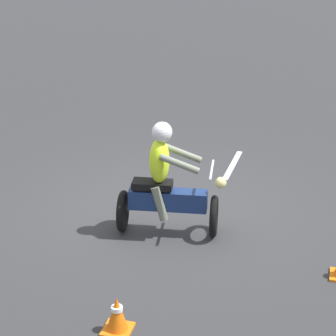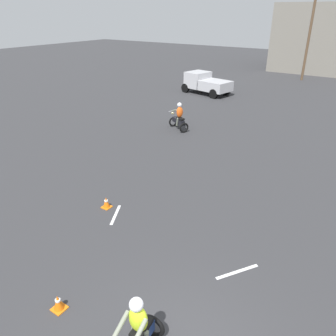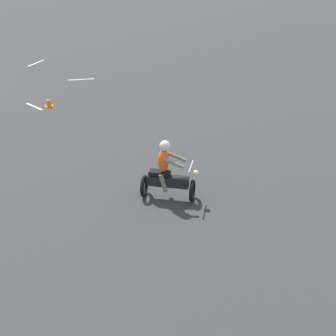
# 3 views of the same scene
# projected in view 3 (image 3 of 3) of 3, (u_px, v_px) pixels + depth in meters

# --- Properties ---
(motorcycle_rider_background) EXTENTS (1.52, 1.19, 1.66)m
(motorcycle_rider_background) POSITION_uv_depth(u_px,v_px,m) (167.00, 174.00, 12.20)
(motorcycle_rider_background) COLOR black
(motorcycle_rider_background) RESTS_ON ground
(traffic_cone_mid_left) EXTENTS (0.32, 0.32, 0.41)m
(traffic_cone_mid_left) POSITION_uv_depth(u_px,v_px,m) (49.00, 102.00, 19.33)
(traffic_cone_mid_left) COLOR orange
(traffic_cone_mid_left) RESTS_ON ground
(lane_stripe_nw) EXTENTS (0.66, 1.12, 0.01)m
(lane_stripe_nw) POSITION_uv_depth(u_px,v_px,m) (34.00, 106.00, 19.41)
(lane_stripe_nw) COLOR silver
(lane_stripe_nw) RESTS_ON ground
(lane_stripe_w) EXTENTS (1.26, 0.21, 0.01)m
(lane_stripe_w) POSITION_uv_depth(u_px,v_px,m) (81.00, 79.00, 23.19)
(lane_stripe_w) COLOR silver
(lane_stripe_w) RESTS_ON ground
(lane_stripe_sw) EXTENTS (1.03, 1.44, 0.01)m
(lane_stripe_sw) POSITION_uv_depth(u_px,v_px,m) (36.00, 63.00, 26.27)
(lane_stripe_sw) COLOR silver
(lane_stripe_sw) RESTS_ON ground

